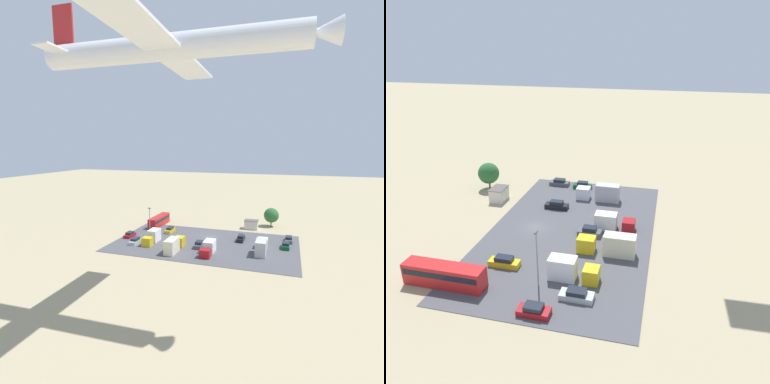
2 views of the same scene
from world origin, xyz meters
TOP-DOWN VIEW (x-y plane):
  - ground_plane at (0.00, 0.00)m, footprint 400.00×400.00m
  - parking_lot_surface at (0.00, 6.76)m, footprint 48.16×28.51m
  - shed_building at (-10.05, -11.65)m, footprint 4.29×3.04m
  - bus at (19.13, -6.29)m, footprint 2.63×11.76m
  - parked_car_0 at (-20.64, 4.09)m, footprint 1.84×4.09m
  - parked_car_1 at (21.98, 7.82)m, footprint 1.93×4.18m
  - parked_car_2 at (0.50, 10.28)m, footprint 1.95×4.10m
  - parked_car_3 at (-21.33, -1.61)m, footprint 1.97×4.49m
  - parked_car_4 at (17.75, 12.27)m, footprint 1.94×4.59m
  - parked_car_5 at (12.80, -0.24)m, footprint 1.77×4.75m
  - parked_car_6 at (-8.82, 1.47)m, footprint 1.80×4.67m
  - parked_truck_0 at (-2.84, 13.74)m, footprint 2.48×7.16m
  - parked_truck_1 at (5.67, 14.72)m, footprint 2.34×9.31m
  - parked_truck_2 at (13.65, 10.36)m, footprint 2.43×7.26m
  - parked_truck_3 at (-15.03, 9.36)m, footprint 2.44×9.12m
  - tree_near_shed at (-15.79, -16.66)m, footprint 4.75×4.75m
  - light_pole_lot_centre at (16.29, 6.41)m, footprint 0.90×0.28m

SIDE VIEW (x-z plane):
  - ground_plane at x=0.00m, z-range 0.00..0.00m
  - parking_lot_surface at x=0.00m, z-range 0.00..0.08m
  - parked_car_4 at x=17.75m, z-range -0.04..1.41m
  - parked_car_1 at x=21.98m, z-range -0.04..1.43m
  - parked_car_3 at x=-21.33m, z-range -0.05..1.47m
  - parked_car_5 at x=12.80m, z-range -0.05..1.53m
  - parked_car_0 at x=-20.64m, z-range -0.05..1.54m
  - parked_car_6 at x=-8.82m, z-range -0.06..1.57m
  - parked_car_2 at x=0.50m, z-range -0.06..1.60m
  - parked_truck_0 at x=-2.84m, z-range -0.04..2.84m
  - shed_building at x=-10.05m, z-range 0.01..2.84m
  - parked_truck_2 at x=13.65m, z-range -0.06..3.22m
  - parked_truck_1 at x=5.67m, z-range -0.07..3.46m
  - parked_truck_3 at x=-15.03m, z-range -0.07..3.52m
  - bus at x=19.13m, z-range 0.20..3.38m
  - tree_near_shed at x=-15.79m, z-range 0.64..6.68m
  - light_pole_lot_centre at x=16.29m, z-range 0.51..9.08m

